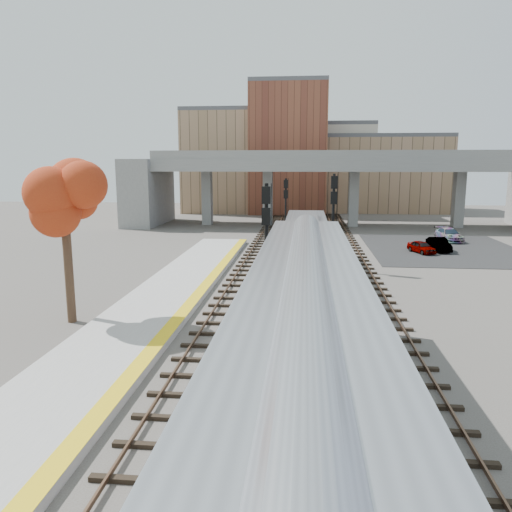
% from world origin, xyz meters
% --- Properties ---
extents(ground, '(160.00, 160.00, 0.00)m').
position_xyz_m(ground, '(0.00, 0.00, 0.00)').
color(ground, '#47423D').
rests_on(ground, ground).
extents(platform, '(4.50, 60.00, 0.35)m').
position_xyz_m(platform, '(-7.25, 0.00, 0.17)').
color(platform, '#9E9E99').
rests_on(platform, ground).
extents(yellow_strip, '(0.70, 60.00, 0.01)m').
position_xyz_m(yellow_strip, '(-5.35, 0.00, 0.35)').
color(yellow_strip, yellow).
rests_on(yellow_strip, platform).
extents(tracks, '(10.70, 95.00, 0.25)m').
position_xyz_m(tracks, '(0.93, 12.50, 0.08)').
color(tracks, black).
rests_on(tracks, ground).
extents(overpass, '(54.00, 12.00, 9.50)m').
position_xyz_m(overpass, '(4.92, 45.00, 5.81)').
color(overpass, slate).
rests_on(overpass, ground).
extents(buildings_far, '(43.00, 21.00, 20.60)m').
position_xyz_m(buildings_far, '(1.26, 66.57, 7.88)').
color(buildings_far, '#9E7A5C').
rests_on(buildings_far, ground).
extents(parking_lot, '(14.00, 18.00, 0.04)m').
position_xyz_m(parking_lot, '(14.00, 28.00, 0.02)').
color(parking_lot, black).
rests_on(parking_lot, ground).
extents(locomotive, '(3.02, 19.05, 4.10)m').
position_xyz_m(locomotive, '(1.00, 14.35, 2.28)').
color(locomotive, '#A8AAB2').
rests_on(locomotive, ground).
extents(coach, '(3.03, 25.00, 5.00)m').
position_xyz_m(coach, '(1.00, -8.26, 2.80)').
color(coach, '#A8AAB2').
rests_on(coach, ground).
extents(signal_mast_near, '(0.60, 0.64, 6.98)m').
position_xyz_m(signal_mast_near, '(-1.10, 6.01, 3.45)').
color(signal_mast_near, '#9E9E99').
rests_on(signal_mast_near, ground).
extents(signal_mast_mid, '(0.60, 0.64, 7.24)m').
position_xyz_m(signal_mast_mid, '(3.00, 17.61, 3.63)').
color(signal_mast_mid, '#9E9E99').
rests_on(signal_mast_mid, ground).
extents(signal_mast_far, '(0.60, 0.64, 6.49)m').
position_xyz_m(signal_mast_far, '(-1.10, 30.95, 3.11)').
color(signal_mast_far, '#9E9E99').
rests_on(signal_mast_far, ground).
extents(tree, '(3.60, 3.60, 8.47)m').
position_xyz_m(tree, '(-10.88, 3.54, 6.28)').
color(tree, '#382619').
rests_on(tree, ground).
extents(car_a, '(2.33, 3.42, 1.08)m').
position_xyz_m(car_a, '(11.39, 25.56, 0.58)').
color(car_a, '#99999E').
rests_on(car_a, parking_lot).
extents(car_b, '(1.61, 3.84, 1.24)m').
position_xyz_m(car_b, '(13.18, 26.71, 0.66)').
color(car_b, '#99999E').
rests_on(car_b, parking_lot).
extents(car_c, '(2.29, 4.71, 1.32)m').
position_xyz_m(car_c, '(15.80, 33.01, 0.70)').
color(car_c, '#99999E').
rests_on(car_c, parking_lot).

